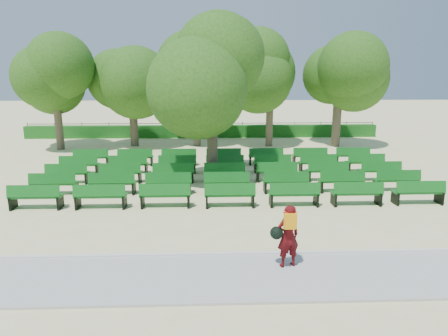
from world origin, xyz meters
name	(u,v)px	position (x,y,z in m)	size (l,w,h in m)	color
ground	(198,189)	(0.00, 0.00, 0.00)	(120.00, 120.00, 0.00)	beige
paving	(190,278)	(0.00, -7.40, 0.03)	(30.00, 2.20, 0.06)	#AEADA9
curb	(192,255)	(0.00, -6.25, 0.05)	(30.00, 0.12, 0.10)	silver
hedge	(203,131)	(0.00, 14.00, 0.45)	(26.00, 0.70, 0.90)	#195D19
fence	(203,136)	(0.00, 14.40, 0.00)	(26.00, 0.10, 1.02)	black
tree_line	(202,147)	(0.00, 10.00, 0.00)	(21.80, 6.80, 7.04)	#2D5C18
bench_array	(226,180)	(1.17, 1.12, 0.09)	(1.77, 0.55, 1.11)	#116119
tree_among	(212,78)	(0.61, 1.50, 4.42)	(4.38, 4.38, 6.42)	brown
person	(287,235)	(2.28, -6.96, 0.85)	(0.76, 0.50, 1.53)	#490A0D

